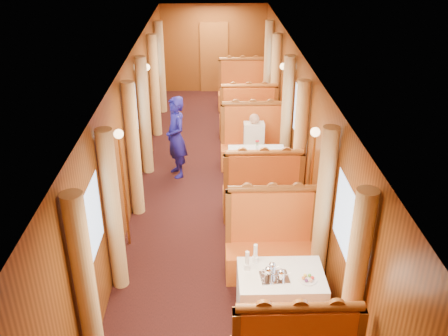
{
  "coord_description": "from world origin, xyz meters",
  "views": [
    {
      "loc": [
        -0.07,
        -8.3,
        4.62
      ],
      "look_at": [
        0.11,
        -1.21,
        1.05
      ],
      "focal_mm": 40.0,
      "sensor_mm": 36.0,
      "label": 1
    }
  ],
  "objects_px": {
    "banquette_near_aft": "(271,247)",
    "fruit_plate": "(308,279)",
    "teapot_right": "(281,276)",
    "rose_vase_far": "(245,86)",
    "table_mid": "(257,171)",
    "banquette_mid_aft": "(253,146)",
    "passenger": "(254,137)",
    "teapot_left": "(269,274)",
    "banquette_far_fwd": "(248,120)",
    "banquette_mid_fwd": "(262,195)",
    "table_far": "(245,107)",
    "banquette_far_aft": "(243,92)",
    "table_near": "(280,298)",
    "steward": "(176,137)",
    "tea_tray": "(274,277)",
    "rose_vase_mid": "(257,144)",
    "teapot_back": "(272,269)"
  },
  "relations": [
    {
      "from": "tea_tray",
      "to": "fruit_plate",
      "type": "bearing_deg",
      "value": -7.67
    },
    {
      "from": "banquette_far_fwd",
      "to": "passenger",
      "type": "relative_size",
      "value": 1.76
    },
    {
      "from": "teapot_right",
      "to": "passenger",
      "type": "bearing_deg",
      "value": 86.23
    },
    {
      "from": "steward",
      "to": "table_far",
      "type": "bearing_deg",
      "value": 129.23
    },
    {
      "from": "banquette_mid_fwd",
      "to": "rose_vase_far",
      "type": "bearing_deg",
      "value": 90.06
    },
    {
      "from": "table_mid",
      "to": "fruit_plate",
      "type": "bearing_deg",
      "value": -85.28
    },
    {
      "from": "teapot_left",
      "to": "table_mid",
      "type": "bearing_deg",
      "value": 111.31
    },
    {
      "from": "teapot_left",
      "to": "teapot_right",
      "type": "bearing_deg",
      "value": 5.11
    },
    {
      "from": "table_near",
      "to": "teapot_right",
      "type": "xyz_separation_m",
      "value": [
        -0.03,
        -0.11,
        0.44
      ]
    },
    {
      "from": "table_near",
      "to": "fruit_plate",
      "type": "bearing_deg",
      "value": -21.86
    },
    {
      "from": "banquette_far_fwd",
      "to": "teapot_back",
      "type": "xyz_separation_m",
      "value": [
        -0.12,
        -5.96,
        0.39
      ]
    },
    {
      "from": "banquette_mid_fwd",
      "to": "banquette_mid_aft",
      "type": "distance_m",
      "value": 2.03
    },
    {
      "from": "banquette_mid_aft",
      "to": "passenger",
      "type": "distance_m",
      "value": 0.41
    },
    {
      "from": "banquette_far_aft",
      "to": "passenger",
      "type": "relative_size",
      "value": 1.76
    },
    {
      "from": "table_mid",
      "to": "teapot_left",
      "type": "xyz_separation_m",
      "value": [
        -0.17,
        -3.57,
        0.44
      ]
    },
    {
      "from": "table_far",
      "to": "rose_vase_mid",
      "type": "height_order",
      "value": "rose_vase_mid"
    },
    {
      "from": "banquette_far_aft",
      "to": "rose_vase_mid",
      "type": "height_order",
      "value": "banquette_far_aft"
    },
    {
      "from": "banquette_near_aft",
      "to": "fruit_plate",
      "type": "distance_m",
      "value": 1.22
    },
    {
      "from": "teapot_left",
      "to": "passenger",
      "type": "bearing_deg",
      "value": 111.77
    },
    {
      "from": "table_far",
      "to": "rose_vase_far",
      "type": "distance_m",
      "value": 0.55
    },
    {
      "from": "steward",
      "to": "teapot_back",
      "type": "bearing_deg",
      "value": -3.93
    },
    {
      "from": "table_near",
      "to": "rose_vase_far",
      "type": "distance_m",
      "value": 6.99
    },
    {
      "from": "table_far",
      "to": "banquette_far_aft",
      "type": "distance_m",
      "value": 1.02
    },
    {
      "from": "table_mid",
      "to": "teapot_left",
      "type": "relative_size",
      "value": 6.57
    },
    {
      "from": "banquette_mid_aft",
      "to": "fruit_plate",
      "type": "xyz_separation_m",
      "value": [
        0.3,
        -4.63,
        0.35
      ]
    },
    {
      "from": "banquette_near_aft",
      "to": "banquette_far_fwd",
      "type": "bearing_deg",
      "value": 90.0
    },
    {
      "from": "banquette_mid_aft",
      "to": "fruit_plate",
      "type": "height_order",
      "value": "banquette_mid_aft"
    },
    {
      "from": "banquette_near_aft",
      "to": "table_mid",
      "type": "relative_size",
      "value": 1.28
    },
    {
      "from": "table_mid",
      "to": "banquette_near_aft",
      "type": "bearing_deg",
      "value": -90.0
    },
    {
      "from": "banquette_far_aft",
      "to": "banquette_mid_fwd",
      "type": "bearing_deg",
      "value": -90.0
    },
    {
      "from": "teapot_right",
      "to": "rose_vase_far",
      "type": "distance_m",
      "value": 7.08
    },
    {
      "from": "table_far",
      "to": "banquette_mid_fwd",
      "type": "bearing_deg",
      "value": -90.0
    },
    {
      "from": "banquette_near_aft",
      "to": "teapot_back",
      "type": "distance_m",
      "value": 1.07
    },
    {
      "from": "banquette_near_aft",
      "to": "teapot_left",
      "type": "bearing_deg",
      "value": -98.83
    },
    {
      "from": "teapot_right",
      "to": "passenger",
      "type": "distance_m",
      "value": 4.36
    },
    {
      "from": "table_far",
      "to": "teapot_left",
      "type": "relative_size",
      "value": 6.57
    },
    {
      "from": "banquette_mid_fwd",
      "to": "table_mid",
      "type": "bearing_deg",
      "value": 90.0
    },
    {
      "from": "banquette_mid_aft",
      "to": "rose_vase_mid",
      "type": "relative_size",
      "value": 3.72
    },
    {
      "from": "banquette_far_aft",
      "to": "teapot_left",
      "type": "relative_size",
      "value": 8.39
    },
    {
      "from": "table_far",
      "to": "teapot_back",
      "type": "xyz_separation_m",
      "value": [
        -0.12,
        -6.97,
        0.44
      ]
    },
    {
      "from": "table_mid",
      "to": "passenger",
      "type": "distance_m",
      "value": 0.83
    },
    {
      "from": "banquette_far_fwd",
      "to": "rose_vase_mid",
      "type": "bearing_deg",
      "value": -90.12
    },
    {
      "from": "banquette_mid_fwd",
      "to": "tea_tray",
      "type": "bearing_deg",
      "value": -92.14
    },
    {
      "from": "table_far",
      "to": "steward",
      "type": "relative_size",
      "value": 0.65
    },
    {
      "from": "teapot_back",
      "to": "banquette_near_aft",
      "type": "bearing_deg",
      "value": 72.07
    },
    {
      "from": "banquette_mid_fwd",
      "to": "banquette_far_fwd",
      "type": "relative_size",
      "value": 1.0
    },
    {
      "from": "banquette_far_fwd",
      "to": "passenger",
      "type": "xyz_separation_m",
      "value": [
        -0.0,
        -1.74,
        0.32
      ]
    },
    {
      "from": "banquette_mid_aft",
      "to": "teapot_left",
      "type": "xyz_separation_m",
      "value": [
        -0.17,
        -4.58,
        0.39
      ]
    },
    {
      "from": "table_near",
      "to": "steward",
      "type": "xyz_separation_m",
      "value": [
        -1.52,
        4.11,
        0.44
      ]
    },
    {
      "from": "banquette_near_aft",
      "to": "table_mid",
      "type": "distance_m",
      "value": 2.49
    }
  ]
}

